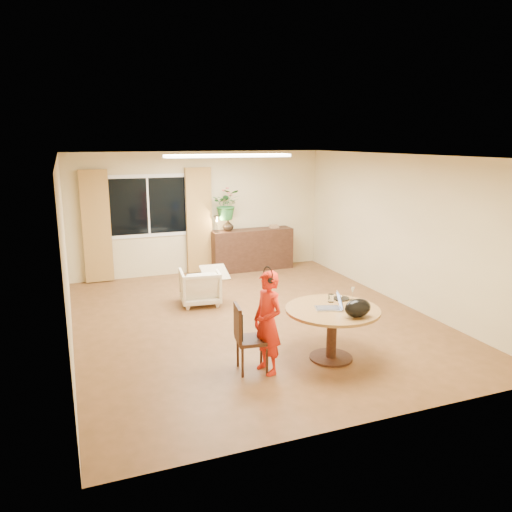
{
  "coord_description": "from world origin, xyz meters",
  "views": [
    {
      "loc": [
        -2.68,
        -7.13,
        2.83
      ],
      "look_at": [
        -0.03,
        -0.2,
        1.1
      ],
      "focal_mm": 35.0,
      "sensor_mm": 36.0,
      "label": 1
    }
  ],
  "objects_px": {
    "child": "(268,323)",
    "sideboard": "(252,250)",
    "dining_chair": "(252,338)",
    "armchair": "(200,287)",
    "dining_table": "(332,319)"
  },
  "relations": [
    {
      "from": "child",
      "to": "sideboard",
      "type": "height_order",
      "value": "child"
    },
    {
      "from": "dining_chair",
      "to": "armchair",
      "type": "height_order",
      "value": "dining_chair"
    },
    {
      "from": "dining_table",
      "to": "child",
      "type": "distance_m",
      "value": 0.93
    },
    {
      "from": "dining_table",
      "to": "armchair",
      "type": "bearing_deg",
      "value": 110.13
    },
    {
      "from": "child",
      "to": "armchair",
      "type": "relative_size",
      "value": 1.89
    },
    {
      "from": "dining_table",
      "to": "sideboard",
      "type": "distance_m",
      "value": 4.81
    },
    {
      "from": "dining_chair",
      "to": "armchair",
      "type": "relative_size",
      "value": 1.27
    },
    {
      "from": "dining_chair",
      "to": "sideboard",
      "type": "distance_m",
      "value": 5.03
    },
    {
      "from": "dining_table",
      "to": "dining_chair",
      "type": "relative_size",
      "value": 1.41
    },
    {
      "from": "dining_chair",
      "to": "child",
      "type": "relative_size",
      "value": 0.67
    },
    {
      "from": "child",
      "to": "sideboard",
      "type": "bearing_deg",
      "value": 147.38
    },
    {
      "from": "child",
      "to": "sideboard",
      "type": "distance_m",
      "value": 5.07
    },
    {
      "from": "dining_table",
      "to": "armchair",
      "type": "xyz_separation_m",
      "value": [
        -1.04,
        2.83,
        -0.24
      ]
    },
    {
      "from": "dining_chair",
      "to": "armchair",
      "type": "bearing_deg",
      "value": 96.57
    },
    {
      "from": "child",
      "to": "armchair",
      "type": "height_order",
      "value": "child"
    }
  ]
}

